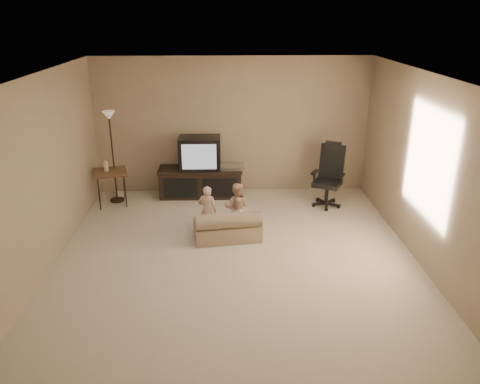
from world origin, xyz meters
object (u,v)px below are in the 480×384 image
Objects in this scene: tv_stand at (201,172)px; floor_lamp at (111,137)px; toddler_right at (236,208)px; toddler_left at (207,210)px; side_table at (110,172)px; office_chair at (328,183)px; child_sofa at (228,227)px.

tv_stand is 1.70m from floor_lamp.
toddler_right is at bearing -68.15° from tv_stand.
toddler_right reaches higher than toddler_left.
floor_lamp is (0.05, 0.15, 0.60)m from side_table.
toddler_right is at bearing -119.88° from office_chair.
side_table is 2.16m from toddler_left.
floor_lamp is 1.56× the size of child_sofa.
child_sofa is 1.33× the size of toddler_left.
side_table is (-1.57, -0.38, 0.13)m from tv_stand.
child_sofa is at bearing -74.98° from tv_stand.
toddler_right is (2.19, -1.19, -0.19)m from side_table.
tv_stand is 0.95× the size of floor_lamp.
toddler_right is at bearing -28.64° from side_table.
tv_stand is at bearing 97.09° from child_sofa.
child_sofa is 0.41m from toddler_left.
toddler_right is (2.14, -1.34, -0.79)m from floor_lamp.
tv_stand is 1.40× the size of office_chair.
side_table reaches higher than toddler_left.
side_table is at bearing -23.55° from toddler_left.
floor_lamp is at bearing -22.42° from toddler_right.
floor_lamp is at bearing -171.11° from tv_stand.
child_sofa is at bearing -116.01° from office_chair.
floor_lamp reaches higher than tv_stand.
child_sofa is (2.05, -1.46, -0.40)m from side_table.
side_table is (-3.83, 0.16, 0.19)m from office_chair.
office_chair is 0.68× the size of floor_lamp.
tv_stand reaches higher than toddler_left.
side_table is at bearing -166.08° from tv_stand.
office_chair is at bearing -137.94° from toddler_right.
toddler_right is (0.62, -1.57, -0.06)m from tv_stand.
office_chair is 1.39× the size of toddler_right.
toddler_left is at bearing 139.58° from child_sofa.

